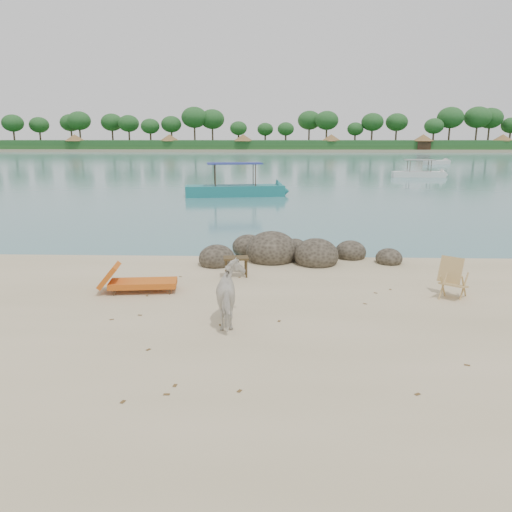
{
  "coord_description": "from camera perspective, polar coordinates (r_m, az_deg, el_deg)",
  "views": [
    {
      "loc": [
        0.57,
        -10.08,
        3.88
      ],
      "look_at": [
        0.13,
        2.0,
        1.0
      ],
      "focal_mm": 35.0,
      "sensor_mm": 36.0,
      "label": 1
    }
  ],
  "objects": [
    {
      "name": "water",
      "position": [
        100.16,
        1.78,
        11.18
      ],
      "size": [
        400.0,
        400.0,
        0.0
      ],
      "primitive_type": "plane",
      "color": "#3B6E76",
      "rests_on": "ground"
    },
    {
      "name": "boulders",
      "position": [
        16.13,
        3.41,
        0.32
      ],
      "size": [
        6.37,
        2.96,
        1.25
      ],
      "rotation": [
        0.0,
        0.0,
        -0.26
      ],
      "color": "black",
      "rests_on": "ground"
    },
    {
      "name": "cow",
      "position": [
        10.54,
        -2.73,
        -4.55
      ],
      "size": [
        0.9,
        1.59,
        1.27
      ],
      "primitive_type": "imported",
      "rotation": [
        0.0,
        0.0,
        3.29
      ],
      "color": "white",
      "rests_on": "ground"
    },
    {
      "name": "far_scenery",
      "position": [
        146.79,
        1.91,
        13.11
      ],
      "size": [
        420.0,
        18.0,
        9.5
      ],
      "color": "#1E4C1E",
      "rests_on": "ground"
    },
    {
      "name": "far_shore",
      "position": [
        180.13,
        1.93,
        12.17
      ],
      "size": [
        420.0,
        90.0,
        1.4
      ],
      "primitive_type": "cube",
      "color": "tan",
      "rests_on": "ground"
    },
    {
      "name": "lounge_chair",
      "position": [
        13.07,
        -12.78,
        -2.76
      ],
      "size": [
        2.18,
        0.98,
        0.63
      ],
      "primitive_type": null,
      "rotation": [
        0.0,
        0.0,
        0.12
      ],
      "color": "#CB5817",
      "rests_on": "ground"
    },
    {
      "name": "deck_chair",
      "position": [
        13.13,
        21.69,
        -2.58
      ],
      "size": [
        0.9,
        0.91,
        0.96
      ],
      "primitive_type": null,
      "rotation": [
        0.0,
        0.0,
        -0.68
      ],
      "color": "tan",
      "rests_on": "ground"
    },
    {
      "name": "boat_near",
      "position": [
        34.33,
        -2.46,
        9.95
      ],
      "size": [
        7.69,
        2.81,
        3.64
      ],
      "primitive_type": null,
      "rotation": [
        0.0,
        0.0,
        0.15
      ],
      "color": "#1B7173",
      "rests_on": "water"
    },
    {
      "name": "boat_far",
      "position": [
        80.4,
        19.98,
        10.1
      ],
      "size": [
        5.36,
        4.78,
        0.68
      ],
      "primitive_type": null,
      "rotation": [
        0.0,
        0.0,
        0.7
      ],
      "color": "silver",
      "rests_on": "water"
    },
    {
      "name": "side_table",
      "position": [
        14.13,
        -2.29,
        -1.37
      ],
      "size": [
        0.75,
        0.54,
        0.56
      ],
      "primitive_type": null,
      "rotation": [
        0.0,
        0.0,
        0.14
      ],
      "color": "#352815",
      "rests_on": "ground"
    },
    {
      "name": "dead_leaves",
      "position": [
        10.56,
        -0.95,
        -8.13
      ],
      "size": [
        7.01,
        7.0,
        0.0
      ],
      "color": "brown",
      "rests_on": "ground"
    },
    {
      "name": "boat_mid",
      "position": [
        53.62,
        18.18,
        10.12
      ],
      "size": [
        5.85,
        1.46,
        2.84
      ],
      "primitive_type": null,
      "rotation": [
        0.0,
        0.0,
        -0.03
      ],
      "color": "silver",
      "rests_on": "water"
    }
  ]
}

